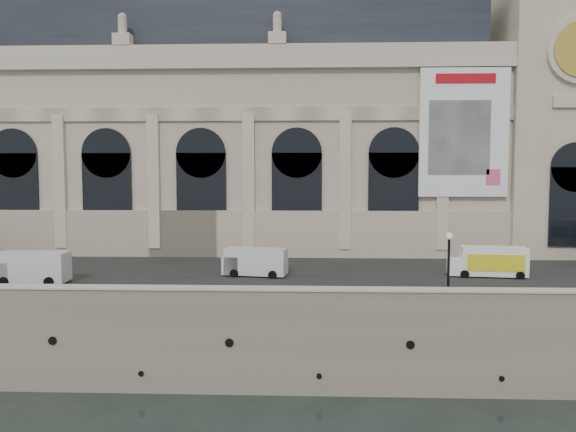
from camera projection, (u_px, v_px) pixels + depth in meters
name	position (u px, v px, depth m)	size (l,w,h in m)	color
ground	(200.00, 394.00, 37.77)	(260.00, 260.00, 0.00)	black
quay	(253.00, 265.00, 72.42)	(160.00, 70.00, 6.00)	gray
street	(229.00, 270.00, 51.27)	(160.00, 24.00, 0.06)	#2D2D2D
parapet	(201.00, 296.00, 37.87)	(160.00, 1.40, 1.21)	gray
museum	(199.00, 133.00, 67.26)	(69.00, 18.70, 29.10)	beige
clock_pavilion	(549.00, 97.00, 62.54)	(13.00, 14.72, 36.70)	beige
van_b	(28.00, 268.00, 44.92)	(5.85, 2.57, 2.57)	silver
van_c	(252.00, 262.00, 48.35)	(5.69, 2.89, 2.42)	silver
box_truck	(489.00, 262.00, 48.00)	(6.62, 2.84, 2.60)	white
lamp_right	(449.00, 267.00, 39.09)	(0.49, 0.49, 4.77)	black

